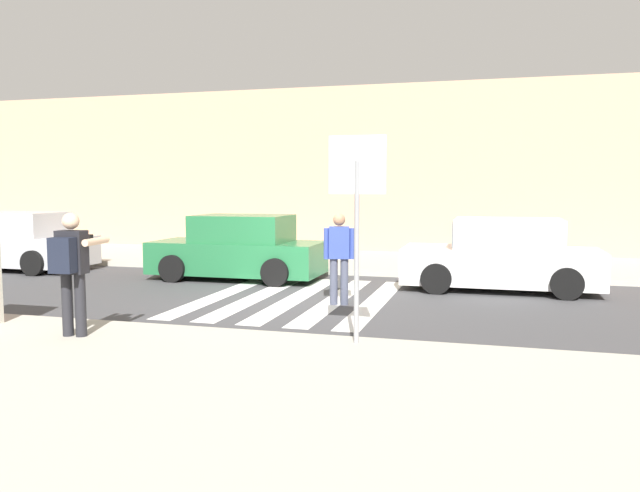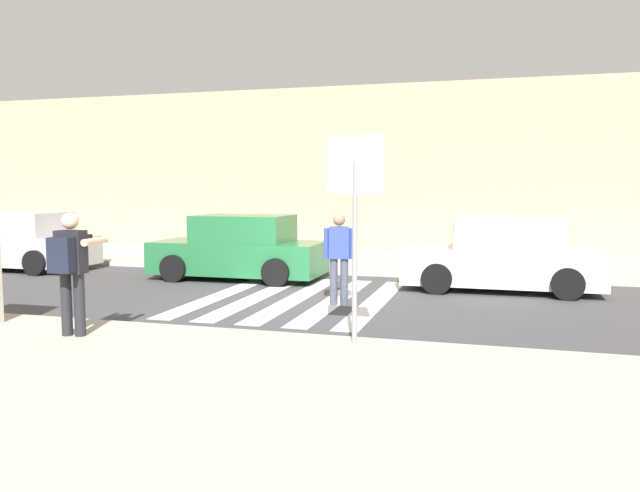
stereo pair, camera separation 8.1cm
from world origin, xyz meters
name	(u,v)px [view 1 (the left image)]	position (x,y,z in m)	size (l,w,h in m)	color
ground_plane	(293,300)	(0.00, 0.00, 0.00)	(120.00, 120.00, 0.00)	#424244
sidewalk_near	(105,399)	(0.00, -6.20, 0.07)	(60.00, 6.00, 0.14)	#B2AD9E
sidewalk_far	(357,261)	(0.00, 6.00, 0.07)	(60.00, 4.80, 0.14)	#B2AD9E
building_facade_far	(384,172)	(0.00, 10.40, 2.74)	(56.00, 4.00, 5.48)	tan
crosswalk_stripe_0	(223,294)	(-1.60, 0.20, 0.00)	(0.44, 5.20, 0.01)	silver
crosswalk_stripe_1	(259,296)	(-0.80, 0.20, 0.00)	(0.44, 5.20, 0.01)	silver
crosswalk_stripe_2	(296,298)	(0.00, 0.20, 0.00)	(0.44, 5.20, 0.01)	silver
crosswalk_stripe_3	(335,300)	(0.80, 0.20, 0.00)	(0.44, 5.20, 0.01)	silver
crosswalk_stripe_4	(375,302)	(1.60, 0.20, 0.00)	(0.44, 5.20, 0.01)	silver
stop_sign	(357,193)	(2.03, -3.53, 2.14)	(0.76, 0.08, 2.75)	gray
photographer_with_backpack	(71,263)	(-1.84, -4.24, 1.17)	(0.63, 0.88, 1.72)	#232328
pedestrian_crossing	(339,253)	(0.99, -0.26, 0.97)	(0.57, 0.32, 1.72)	#474C60
parked_car_silver	(17,243)	(-8.54, 2.30, 0.73)	(4.10, 1.92, 1.55)	#B7BABF
parked_car_green	(239,249)	(-2.12, 2.30, 0.73)	(4.10, 1.92, 1.55)	#236B3D
parked_car_white	(502,257)	(3.96, 2.30, 0.73)	(4.10, 1.92, 1.55)	white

